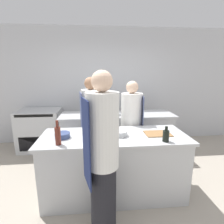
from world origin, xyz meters
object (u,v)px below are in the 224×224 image
object	(u,v)px
bowl_ceramic_blue	(96,132)
stockpot	(110,108)
bowl_wooden_salad	(62,135)
bottle_wine	(58,135)
bottle_vinegar	(94,132)
bowl_prep_small	(111,128)
chef_at_prep_near	(103,158)
chef_at_stove	(131,128)
oven_range	(41,129)
bowl_mixing_large	(120,133)
chef_at_pass_far	(92,125)
bottle_olive_oil	(166,136)

from	to	relation	value
bowl_ceramic_blue	stockpot	xyz separation A→B (m)	(0.29, 1.18, 0.08)
bowl_wooden_salad	bottle_wine	bearing A→B (deg)	-92.30
bottle_vinegar	bowl_prep_small	size ratio (longest dim) A/B	1.30
bottle_vinegar	stockpot	world-z (taller)	bottle_vinegar
chef_at_prep_near	bowl_ceramic_blue	bearing A→B (deg)	-10.06
chef_at_prep_near	bowl_wooden_salad	distance (m)	0.80
chef_at_stove	bowl_prep_small	size ratio (longest dim) A/B	8.10
oven_range	bowl_mixing_large	size ratio (longest dim) A/B	4.51
oven_range	chef_at_pass_far	world-z (taller)	chef_at_pass_far
chef_at_prep_near	bowl_prep_small	size ratio (longest dim) A/B	8.95
stockpot	bottle_olive_oil	bearing A→B (deg)	-69.01
bowl_wooden_salad	chef_at_pass_far	bearing A→B (deg)	62.23
chef_at_prep_near	bowl_mixing_large	size ratio (longest dim) A/B	8.81
bottle_vinegar	chef_at_prep_near	bearing A→B (deg)	-80.56
bottle_wine	bowl_mixing_large	distance (m)	0.82
bowl_ceramic_blue	oven_range	bearing A→B (deg)	127.76
chef_at_prep_near	bottle_vinegar	distance (m)	0.55
chef_at_prep_near	bottle_vinegar	bearing A→B (deg)	-5.48
chef_at_pass_far	bowl_ceramic_blue	size ratio (longest dim) A/B	8.40
bowl_prep_small	bowl_wooden_salad	distance (m)	0.70
bottle_olive_oil	bottle_wine	world-z (taller)	bottle_wine
bowl_wooden_salad	stockpot	distance (m)	1.47
chef_at_stove	bowl_prep_small	distance (m)	0.62
chef_at_pass_far	bowl_prep_small	bearing A→B (deg)	-158.74
bottle_wine	oven_range	bearing A→B (deg)	112.89
bottle_olive_oil	bowl_prep_small	xyz separation A→B (m)	(-0.66, 0.45, -0.04)
bowl_mixing_large	bowl_prep_small	xyz separation A→B (m)	(-0.11, 0.19, 0.01)
chef_at_pass_far	bottle_wine	size ratio (longest dim) A/B	5.56
oven_range	bottle_vinegar	size ratio (longest dim) A/B	3.54
oven_range	chef_at_stove	world-z (taller)	chef_at_stove
oven_range	bottle_wine	xyz separation A→B (m)	(0.83, -1.96, 0.57)
bowl_mixing_large	oven_range	bearing A→B (deg)	132.93
bottle_olive_oil	bowl_mixing_large	xyz separation A→B (m)	(-0.55, 0.25, -0.04)
oven_range	chef_at_pass_far	distance (m)	1.64
bottle_olive_oil	bottle_vinegar	distance (m)	0.92
chef_at_pass_far	bowl_wooden_salad	world-z (taller)	chef_at_pass_far
chef_at_prep_near	bowl_prep_small	bearing A→B (deg)	-25.71
oven_range	chef_at_prep_near	xyz separation A→B (m)	(1.35, -2.36, 0.45)
chef_at_prep_near	bowl_ceramic_blue	distance (m)	0.70
bowl_wooden_salad	bowl_prep_small	bearing A→B (deg)	16.60
bottle_olive_oil	bowl_prep_small	world-z (taller)	bottle_olive_oil
bowl_mixing_large	stockpot	bearing A→B (deg)	91.30
oven_range	bowl_wooden_salad	size ratio (longest dim) A/B	4.60
oven_range	bottle_olive_oil	size ratio (longest dim) A/B	4.62
bottle_olive_oil	chef_at_stove	bearing A→B (deg)	106.10
bottle_olive_oil	bowl_ceramic_blue	bearing A→B (deg)	159.78
chef_at_prep_near	bottle_olive_oil	world-z (taller)	chef_at_prep_near
bowl_mixing_large	stockpot	size ratio (longest dim) A/B	0.78
bowl_mixing_large	bowl_prep_small	world-z (taller)	bowl_prep_small
bottle_vinegar	bowl_ceramic_blue	distance (m)	0.17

